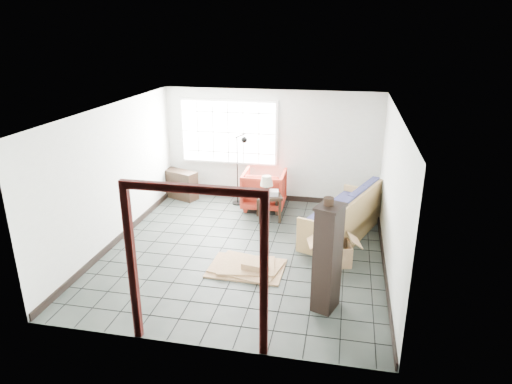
% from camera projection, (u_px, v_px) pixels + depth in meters
% --- Properties ---
extents(ground, '(5.50, 5.50, 0.00)m').
position_uv_depth(ground, '(245.00, 250.00, 8.45)').
color(ground, black).
rests_on(ground, ground).
extents(room_shell, '(5.02, 5.52, 2.61)m').
position_uv_depth(room_shell, '(245.00, 163.00, 7.91)').
color(room_shell, beige).
rests_on(room_shell, ground).
extents(window_panel, '(2.32, 0.08, 1.52)m').
position_uv_depth(window_panel, '(228.00, 132.00, 10.58)').
color(window_panel, silver).
rests_on(window_panel, ground).
extents(doorway_trim, '(1.80, 0.08, 2.20)m').
position_uv_depth(doorway_trim, '(195.00, 249.00, 5.49)').
color(doorway_trim, '#350E0C').
rests_on(doorway_trim, ground).
extents(futon_sofa, '(1.60, 2.38, 0.99)m').
position_uv_depth(futon_sofa, '(345.00, 219.00, 8.93)').
color(futon_sofa, '#A7794B').
rests_on(futon_sofa, ground).
extents(armchair, '(0.96, 0.90, 0.96)m').
position_uv_depth(armchair, '(264.00, 187.00, 10.32)').
color(armchair, maroon).
rests_on(armchair, ground).
extents(side_table, '(0.65, 0.65, 0.57)m').
position_uv_depth(side_table, '(269.00, 199.00, 9.66)').
color(side_table, black).
rests_on(side_table, ground).
extents(table_lamp, '(0.33, 0.33, 0.42)m').
position_uv_depth(table_lamp, '(267.00, 182.00, 9.50)').
color(table_lamp, black).
rests_on(table_lamp, side_table).
extents(projector, '(0.32, 0.27, 0.10)m').
position_uv_depth(projector, '(271.00, 193.00, 9.58)').
color(projector, silver).
rests_on(projector, side_table).
extents(floor_lamp, '(0.46, 0.42, 1.72)m').
position_uv_depth(floor_lamp, '(241.00, 167.00, 10.29)').
color(floor_lamp, black).
rests_on(floor_lamp, ground).
extents(console_shelf, '(0.94, 0.64, 0.68)m').
position_uv_depth(console_shelf, '(180.00, 184.00, 10.95)').
color(console_shelf, black).
rests_on(console_shelf, ground).
extents(tall_shelf, '(0.47, 0.53, 1.62)m').
position_uv_depth(tall_shelf, '(328.00, 258.00, 6.46)').
color(tall_shelf, black).
rests_on(tall_shelf, ground).
extents(pot, '(0.17, 0.17, 0.11)m').
position_uv_depth(pot, '(329.00, 201.00, 6.19)').
color(pot, black).
rests_on(pot, tall_shelf).
extents(open_box, '(0.98, 0.63, 0.51)m').
position_uv_depth(open_box, '(334.00, 253.00, 7.94)').
color(open_box, '#8D6044').
rests_on(open_box, ground).
extents(cardboard_pile, '(1.29, 1.04, 0.18)m').
position_uv_depth(cardboard_pile, '(248.00, 267.00, 7.78)').
color(cardboard_pile, '#8D6044').
rests_on(cardboard_pile, ground).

